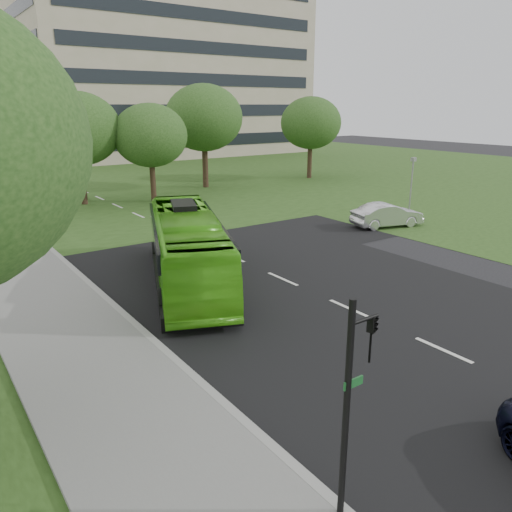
# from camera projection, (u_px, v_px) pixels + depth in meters

# --- Properties ---
(ground) EXTENTS (160.00, 160.00, 0.00)m
(ground) POSITION_uv_depth(u_px,v_px,m) (392.00, 328.00, 16.90)
(ground) COLOR black
(ground) RESTS_ON ground
(street_surfaces) EXTENTS (120.00, 120.00, 0.15)m
(street_surfaces) POSITION_uv_depth(u_px,v_px,m) (129.00, 214.00, 34.47)
(street_surfaces) COLOR black
(street_surfaces) RESTS_ON ground
(office_building) EXTENTS (40.10, 20.10, 25.00)m
(office_building) POSITION_uv_depth(u_px,v_px,m) (167.00, 68.00, 73.83)
(office_building) COLOR tan
(office_building) RESTS_ON ground
(tree_park_b) EXTENTS (6.28, 6.28, 8.23)m
(tree_park_b) POSITION_uv_depth(u_px,v_px,m) (77.00, 129.00, 36.32)
(tree_park_b) COLOR black
(tree_park_b) RESTS_ON ground
(tree_park_c) EXTENTS (5.58, 5.58, 7.41)m
(tree_park_c) POSITION_uv_depth(u_px,v_px,m) (150.00, 136.00, 37.55)
(tree_park_c) COLOR black
(tree_park_c) RESTS_ON ground
(tree_park_d) EXTENTS (6.86, 6.86, 9.07)m
(tree_park_d) POSITION_uv_depth(u_px,v_px,m) (204.00, 118.00, 43.98)
(tree_park_d) COLOR black
(tree_park_d) RESTS_ON ground
(tree_park_e) EXTENTS (6.06, 6.06, 8.08)m
(tree_park_e) POSITION_uv_depth(u_px,v_px,m) (311.00, 123.00, 49.94)
(tree_park_e) COLOR black
(tree_park_e) RESTS_ON ground
(bus) EXTENTS (6.44, 11.02, 3.03)m
(bus) POSITION_uv_depth(u_px,v_px,m) (187.00, 248.00, 20.83)
(bus) COLOR #50BD1B
(bus) RESTS_ON ground
(sedan) EXTENTS (4.69, 2.66, 1.46)m
(sedan) POSITION_uv_depth(u_px,v_px,m) (387.00, 215.00, 30.74)
(sedan) COLOR silver
(sedan) RESTS_ON ground
(traffic_light) EXTENTS (0.70, 0.21, 4.30)m
(traffic_light) POSITION_uv_depth(u_px,v_px,m) (353.00, 395.00, 8.45)
(traffic_light) COLOR black
(traffic_light) RESTS_ON ground
(camera_pole) EXTENTS (0.35, 0.31, 3.81)m
(camera_pole) POSITION_uv_depth(u_px,v_px,m) (412.00, 177.00, 34.39)
(camera_pole) COLOR gray
(camera_pole) RESTS_ON ground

